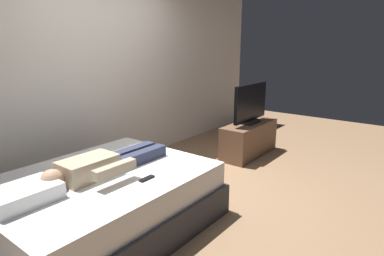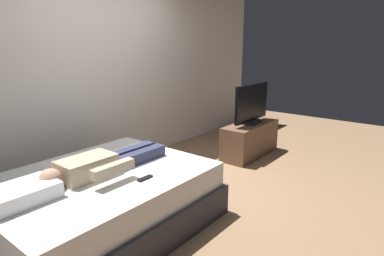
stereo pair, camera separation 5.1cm
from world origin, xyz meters
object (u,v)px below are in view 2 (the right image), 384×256
Objects in this scene: tv_stand at (250,139)px; person at (101,165)px; remote at (145,178)px; pillow at (21,194)px; bed at (100,202)px; tv at (252,105)px.

person is at bearing 178.76° from tv_stand.
remote is at bearing -172.10° from tv_stand.
pillow is at bearing 178.91° from tv_stand.
remote is (0.18, -0.41, 0.29)m from bed.
person reaches higher than remote.
tv is at bearing -1.09° from pillow.
bed is at bearing 0.00° from pillow.
pillow is at bearing 180.00° from bed.
bed is at bearing 178.64° from tv.
pillow is 0.55× the size of tv.
pillow reaches higher than remote.
tv is at bearing -1.36° from bed.
bed is at bearing 113.65° from remote.
pillow is 0.69m from person.
remote is (0.84, -0.41, -0.05)m from pillow.
tv_stand is (2.68, -0.06, -0.01)m from bed.
pillow is (-0.66, 0.00, 0.34)m from bed.
person reaches higher than bed.
tv is at bearing -1.24° from person.
remote is 2.54m from tv_stand.
pillow is 3.20× the size of remote.
bed is 2.73m from tv.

